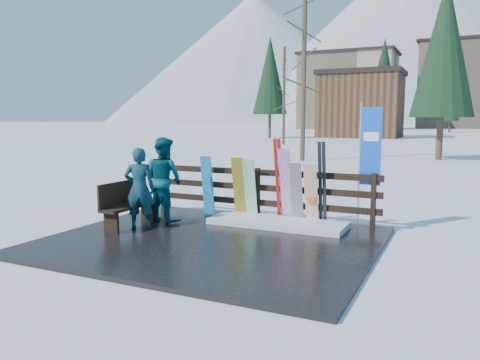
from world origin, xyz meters
The scene contains 19 objects.
ground centered at (0.00, 0.00, 0.00)m, with size 700.00×700.00×0.00m, color white.
deck centered at (0.00, 0.00, 0.04)m, with size 6.00×5.00×0.08m, color black.
fence centered at (0.00, 2.20, 0.74)m, with size 5.60×0.10×1.15m.
snow_patch centered at (0.72, 1.60, 0.14)m, with size 2.92×1.00×0.12m, color white.
bench centered at (-2.09, 0.16, 0.60)m, with size 0.41×1.50×0.97m.
snowboard_0 centered at (-1.19, 1.98, 0.78)m, with size 0.28×0.03×1.41m, color #1C87BD.
snowboard_1 centered at (-0.08, 1.98, 0.77)m, with size 0.28×0.03×1.39m, color white.
snowboard_2 centered at (-0.36, 1.98, 0.78)m, with size 0.30×0.03×1.42m, color yellow.
snowboard_3 centered at (0.77, 1.98, 0.89)m, with size 0.26×0.03×1.67m, color white.
snowboard_4 centered at (1.02, 1.98, 0.75)m, with size 0.26×0.03×1.36m, color black.
snowboard_5 centered at (1.34, 1.98, 0.74)m, with size 0.28×0.03×1.36m, color silver.
ski_pair_a centered at (0.58, 2.05, 1.00)m, with size 0.17×0.37×1.84m.
ski_pair_b centered at (1.56, 2.05, 0.98)m, with size 0.17×0.30×1.79m.
rental_flag centered at (2.45, 2.25, 1.69)m, with size 0.45×0.04×2.60m.
person_front centered at (-1.75, 0.13, 0.92)m, with size 0.62×0.40×1.69m, color #17565A.
person_back centered at (-1.70, 0.95, 1.01)m, with size 0.91×0.71×1.87m, color #074E5C.
resort_buildings centered at (1.03, 115.41, 9.81)m, with size 73.00×87.60×22.60m.
trees centered at (1.42, 48.29, 5.69)m, with size 42.30×68.65×12.73m.
mountains centered at (-10.50, 328.41, 50.20)m, with size 520.00×260.00×120.00m.
Camera 1 is at (4.18, -7.55, 2.33)m, focal length 35.00 mm.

